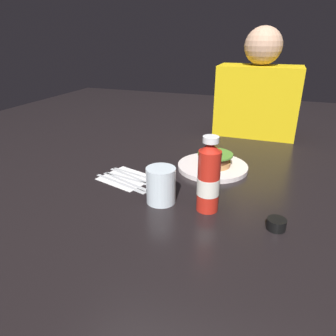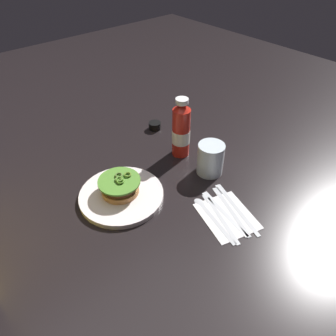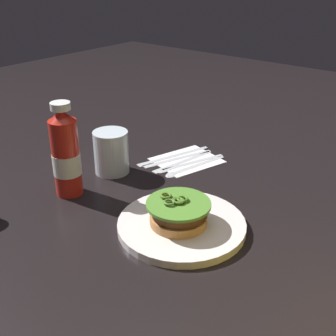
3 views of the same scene
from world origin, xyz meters
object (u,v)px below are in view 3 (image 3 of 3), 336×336
object	(u,v)px
napkin	(187,160)
table_knife	(180,162)
spoon_utensil	(187,168)
water_glass	(111,152)
steak_knife	(169,156)
ketchup_bottle	(66,155)
burger_sandwich	(177,213)
butter_knife	(174,158)
fork_utensil	(185,163)
dinner_plate	(182,225)

from	to	relation	value
napkin	table_knife	size ratio (longest dim) A/B	0.82
napkin	spoon_utensil	bearing A→B (deg)	38.48
water_glass	spoon_utensil	distance (m)	0.20
napkin	steak_knife	world-z (taller)	steak_knife
ketchup_bottle	spoon_utensil	world-z (taller)	ketchup_bottle
table_knife	burger_sandwich	bearing A→B (deg)	36.75
napkin	butter_knife	size ratio (longest dim) A/B	0.82
table_knife	spoon_utensil	bearing A→B (deg)	67.45
table_knife	fork_utensil	world-z (taller)	same
burger_sandwich	steak_knife	distance (m)	0.34
burger_sandwich	water_glass	world-z (taller)	water_glass
water_glass	napkin	size ratio (longest dim) A/B	0.66
butter_knife	table_knife	bearing A→B (deg)	75.11
ketchup_bottle	table_knife	bearing A→B (deg)	160.71
steak_knife	butter_knife	distance (m)	0.02
dinner_plate	spoon_utensil	xyz separation A→B (m)	(-0.22, -0.15, -0.00)
napkin	butter_knife	world-z (taller)	butter_knife
dinner_plate	ketchup_bottle	bearing A→B (deg)	-80.75
water_glass	fork_utensil	distance (m)	0.19
steak_knife	table_knife	world-z (taller)	same
water_glass	steak_knife	bearing A→B (deg)	159.23
napkin	ketchup_bottle	bearing A→B (deg)	-18.61
butter_knife	spoon_utensil	xyz separation A→B (m)	(0.02, 0.06, -0.00)
dinner_plate	table_knife	distance (m)	0.30
burger_sandwich	spoon_utensil	size ratio (longest dim) A/B	0.66
water_glass	spoon_utensil	size ratio (longest dim) A/B	0.56
napkin	spoon_utensil	size ratio (longest dim) A/B	0.85
dinner_plate	spoon_utensil	world-z (taller)	dinner_plate
fork_utensil	spoon_utensil	bearing A→B (deg)	49.51
butter_knife	spoon_utensil	distance (m)	0.06
napkin	steak_knife	bearing A→B (deg)	-73.08
burger_sandwich	ketchup_bottle	xyz separation A→B (m)	(0.03, -0.28, 0.06)
burger_sandwich	butter_knife	world-z (taller)	burger_sandwich
steak_knife	fork_utensil	world-z (taller)	same
table_knife	fork_utensil	bearing A→B (deg)	93.86
burger_sandwich	butter_knife	size ratio (longest dim) A/B	0.64
water_glass	spoon_utensil	bearing A→B (deg)	133.02
ketchup_bottle	napkin	bearing A→B (deg)	161.39
napkin	water_glass	bearing A→B (deg)	-32.11
burger_sandwich	ketchup_bottle	bearing A→B (deg)	-82.95
ketchup_bottle	napkin	size ratio (longest dim) A/B	1.33
napkin	dinner_plate	bearing A→B (deg)	34.97
dinner_plate	ketchup_bottle	size ratio (longest dim) A/B	1.18
dinner_plate	napkin	size ratio (longest dim) A/B	1.57
ketchup_bottle	fork_utensil	distance (m)	0.32
burger_sandwich	steak_knife	size ratio (longest dim) A/B	0.58
steak_knife	fork_utensil	bearing A→B (deg)	81.12
burger_sandwich	fork_utensil	size ratio (longest dim) A/B	0.65
ketchup_bottle	water_glass	size ratio (longest dim) A/B	2.01
dinner_plate	water_glass	world-z (taller)	water_glass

